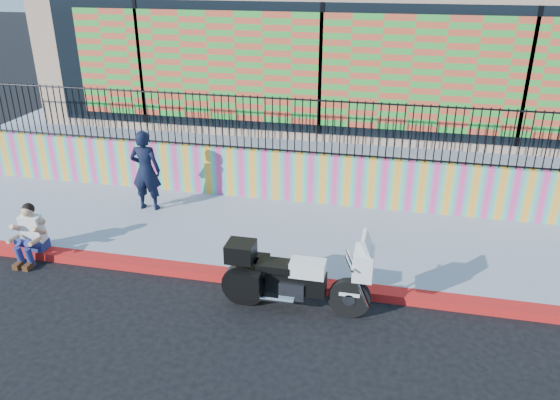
# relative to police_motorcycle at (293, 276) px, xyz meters

# --- Properties ---
(ground) EXTENTS (90.00, 90.00, 0.00)m
(ground) POSITION_rel_police_motorcycle_xyz_m (-0.37, 0.60, -0.60)
(ground) COLOR black
(ground) RESTS_ON ground
(red_curb) EXTENTS (16.00, 0.30, 0.15)m
(red_curb) POSITION_rel_police_motorcycle_xyz_m (-0.37, 0.60, -0.53)
(red_curb) COLOR red
(red_curb) RESTS_ON ground
(sidewalk) EXTENTS (16.00, 3.00, 0.15)m
(sidewalk) POSITION_rel_police_motorcycle_xyz_m (-0.37, 2.25, -0.53)
(sidewalk) COLOR gray
(sidewalk) RESTS_ON ground
(mural_wall) EXTENTS (16.00, 0.20, 1.10)m
(mural_wall) POSITION_rel_police_motorcycle_xyz_m (-0.37, 3.85, 0.10)
(mural_wall) COLOR #E43C8D
(mural_wall) RESTS_ON sidewalk
(metal_fence) EXTENTS (15.80, 0.04, 1.20)m
(metal_fence) POSITION_rel_police_motorcycle_xyz_m (-0.37, 3.85, 1.25)
(metal_fence) COLOR black
(metal_fence) RESTS_ON mural_wall
(elevated_platform) EXTENTS (16.00, 10.00, 1.25)m
(elevated_platform) POSITION_rel_police_motorcycle_xyz_m (-0.37, 8.95, 0.02)
(elevated_platform) COLOR gray
(elevated_platform) RESTS_ON ground
(storefront_building) EXTENTS (14.00, 8.06, 4.00)m
(storefront_building) POSITION_rel_police_motorcycle_xyz_m (-0.37, 8.73, 2.65)
(storefront_building) COLOR tan
(storefront_building) RESTS_ON elevated_platform
(police_motorcycle) EXTENTS (2.30, 0.76, 1.43)m
(police_motorcycle) POSITION_rel_police_motorcycle_xyz_m (0.00, 0.00, 0.00)
(police_motorcycle) COLOR black
(police_motorcycle) RESTS_ON ground
(police_officer) EXTENTS (0.65, 0.45, 1.73)m
(police_officer) POSITION_rel_police_motorcycle_xyz_m (-3.69, 2.73, 0.41)
(police_officer) COLOR black
(police_officer) RESTS_ON sidewalk
(seated_man) EXTENTS (0.54, 0.71, 1.06)m
(seated_man) POSITION_rel_police_motorcycle_xyz_m (-4.94, 0.43, -0.15)
(seated_man) COLOR navy
(seated_man) RESTS_ON ground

